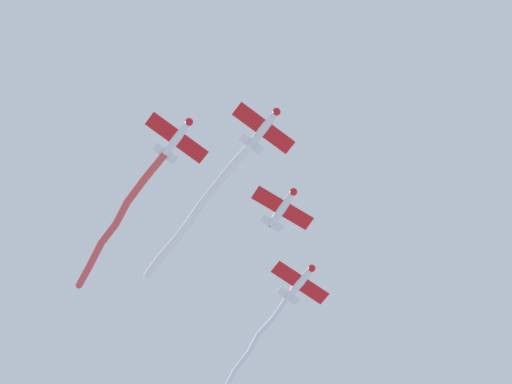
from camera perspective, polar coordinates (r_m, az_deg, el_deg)
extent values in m
ellipsoid|color=white|center=(76.90, 0.58, 5.29)|extent=(5.18, 3.34, 1.08)
sphere|color=red|center=(76.44, 1.73, 6.73)|extent=(1.23, 1.23, 0.91)
ellipsoid|color=#1E2D4C|center=(77.16, 0.87, 5.74)|extent=(1.50, 1.23, 0.57)
cube|color=red|center=(76.73, 0.66, 5.36)|extent=(5.05, 7.64, 0.14)
cube|color=white|center=(77.47, -0.42, 4.05)|extent=(2.25, 3.12, 0.12)
cube|color=red|center=(77.98, -0.37, 4.22)|extent=(1.13, 0.67, 1.48)
cylinder|color=white|center=(77.86, -1.28, 3.03)|extent=(3.03, 2.22, 1.20)
cylinder|color=white|center=(78.59, -2.56, 1.53)|extent=(2.90, 2.10, 1.19)
cylinder|color=white|center=(79.33, -3.89, -0.13)|extent=(3.41, 2.36, 1.04)
cylinder|color=white|center=(80.28, -5.12, -1.79)|extent=(2.91, 1.92, 1.00)
cylinder|color=white|center=(81.22, -6.16, -3.26)|extent=(2.84, 2.02, 1.01)
cylinder|color=white|center=(82.49, -7.36, -4.69)|extent=(3.36, 2.36, 1.29)
cylinder|color=white|center=(84.04, -8.55, -6.16)|extent=(3.24, 2.11, 1.09)
sphere|color=white|center=(77.41, -0.61, 3.78)|extent=(0.92, 0.92, 0.92)
sphere|color=white|center=(78.34, -1.95, 2.29)|extent=(0.92, 0.92, 0.92)
sphere|color=white|center=(78.87, -3.17, 0.78)|extent=(0.92, 0.92, 0.92)
sphere|color=white|center=(79.83, -4.60, -1.02)|extent=(0.92, 0.92, 0.92)
sphere|color=white|center=(80.75, -5.62, -2.55)|extent=(0.92, 0.92, 0.92)
sphere|color=white|center=(81.71, -6.70, -3.95)|extent=(0.92, 0.92, 0.92)
sphere|color=white|center=(83.30, -8.00, -5.41)|extent=(0.92, 0.92, 0.92)
sphere|color=white|center=(84.80, -9.09, -6.90)|extent=(0.92, 0.92, 0.92)
ellipsoid|color=white|center=(80.01, 2.17, -1.42)|extent=(5.28, 2.95, 1.08)
sphere|color=red|center=(79.31, 3.15, 0.01)|extent=(1.19, 1.19, 0.91)
ellipsoid|color=#1E2D4C|center=(80.19, 2.41, -0.94)|extent=(1.49, 1.15, 0.57)
cube|color=red|center=(79.82, 2.24, -1.35)|extent=(4.50, 7.77, 0.14)
cube|color=white|center=(80.77, 1.31, -2.63)|extent=(2.04, 3.15, 0.12)
cube|color=red|center=(81.25, 1.35, -2.41)|extent=(1.16, 0.58, 1.48)
ellipsoid|color=white|center=(78.04, -6.70, 4.44)|extent=(5.17, 3.38, 1.08)
sphere|color=red|center=(77.36, -5.62, 5.86)|extent=(1.23, 1.23, 0.91)
ellipsoid|color=#1E2D4C|center=(78.24, -6.39, 4.89)|extent=(1.50, 1.24, 0.57)
cube|color=red|center=(77.85, -6.63, 4.51)|extent=(5.11, 7.62, 0.14)
cube|color=white|center=(78.79, -7.62, 3.23)|extent=(2.27, 3.12, 0.12)
cube|color=red|center=(79.29, -7.52, 3.40)|extent=(1.13, 0.68, 1.48)
cylinder|color=#DB4C4C|center=(79.29, -8.56, 2.02)|extent=(3.48, 2.47, 0.98)
cylinder|color=#DB4C4C|center=(80.43, -10.04, 0.11)|extent=(3.68, 2.44, 1.07)
cylinder|color=#DB4C4C|center=(81.68, -11.22, -1.77)|extent=(3.26, 1.82, 0.92)
cylinder|color=#DB4C4C|center=(83.19, -12.26, -3.43)|extent=(3.39, 2.26, 1.27)
cylinder|color=#DB4C4C|center=(84.82, -13.29, -5.07)|extent=(3.45, 1.87, 0.96)
cylinder|color=#DB4C4C|center=(86.42, -14.17, -6.76)|extent=(3.33, 1.89, 0.94)
sphere|color=#DB4C4C|center=(78.78, -7.81, 2.96)|extent=(0.87, 0.87, 0.87)
sphere|color=#DB4C4C|center=(79.85, -9.31, 1.10)|extent=(0.87, 0.87, 0.87)
sphere|color=#DB4C4C|center=(81.05, -10.76, -0.87)|extent=(0.87, 0.87, 0.87)
sphere|color=#DB4C4C|center=(82.32, -11.68, -2.66)|extent=(0.87, 0.87, 0.87)
sphere|color=#DB4C4C|center=(84.08, -12.83, -4.17)|extent=(0.87, 0.87, 0.87)
sphere|color=#DB4C4C|center=(85.60, -13.73, -5.96)|extent=(0.87, 0.87, 0.87)
sphere|color=#DB4C4C|center=(87.27, -14.60, -7.55)|extent=(0.87, 0.87, 0.87)
ellipsoid|color=white|center=(83.91, 3.64, -7.63)|extent=(5.21, 3.24, 1.08)
sphere|color=red|center=(83.08, 4.69, -6.39)|extent=(1.22, 1.22, 0.91)
ellipsoid|color=#1E2D4C|center=(84.04, 3.90, -7.18)|extent=(1.50, 1.21, 0.57)
cube|color=red|center=(83.72, 3.72, -7.59)|extent=(4.92, 7.68, 0.14)
cube|color=white|center=(84.77, 2.72, -8.68)|extent=(2.20, 3.13, 0.12)
cube|color=red|center=(85.23, 2.75, -8.44)|extent=(1.14, 0.65, 1.48)
cylinder|color=white|center=(85.37, 2.01, -9.73)|extent=(3.12, 1.64, 0.74)
cylinder|color=white|center=(86.74, 0.85, -11.16)|extent=(3.14, 1.91, 1.00)
cylinder|color=white|center=(88.42, -0.20, -12.55)|extent=(3.24, 1.34, 0.87)
cylinder|color=white|center=(90.00, -1.20, -14.01)|extent=(3.23, 1.87, 0.80)
cylinder|color=white|center=(91.66, -2.22, -15.50)|extent=(3.44, 1.39, 0.72)
sphere|color=white|center=(84.79, 2.56, -8.93)|extent=(0.62, 0.62, 0.62)
sphere|color=white|center=(85.96, 1.47, -10.51)|extent=(0.62, 0.62, 0.62)
sphere|color=white|center=(87.55, 0.23, -11.80)|extent=(0.62, 0.62, 0.62)
sphere|color=white|center=(89.32, -0.61, -13.27)|extent=(0.62, 0.62, 0.62)
sphere|color=white|center=(90.71, -1.79, -14.73)|extent=(0.62, 0.62, 0.62)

